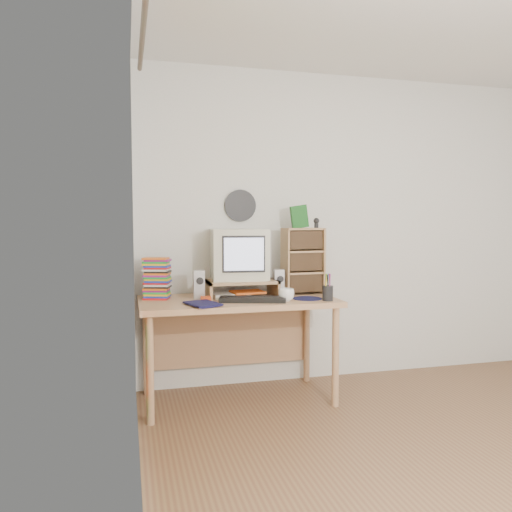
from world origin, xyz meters
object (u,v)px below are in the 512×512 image
mug (286,295)px  keyboard (253,299)px  dvd_stack (157,282)px  cd_rack (303,261)px  desk (236,315)px  diary (190,303)px  crt_monitor (239,254)px

mug → keyboard: bearing=172.3°
dvd_stack → cd_rack: cd_rack is taller
desk → keyboard: 0.28m
keyboard → diary: diary is taller
desk → mug: bearing=-39.8°
crt_monitor → dvd_stack: bearing=-172.9°
desk → mug: 0.44m
keyboard → diary: (-0.44, -0.10, 0.01)m
dvd_stack → diary: size_ratio=1.11×
keyboard → dvd_stack: dvd_stack is taller
keyboard → dvd_stack: 0.70m
keyboard → desk: bearing=124.0°
cd_rack → keyboard: bearing=-152.8°
desk → crt_monitor: (0.05, 0.09, 0.44)m
keyboard → mug: size_ratio=4.14×
desk → dvd_stack: dvd_stack is taller
mug → dvd_stack: bearing=159.8°
cd_rack → mug: 0.44m
dvd_stack → mug: size_ratio=2.21×
mug → cd_rack: bearing=53.1°
crt_monitor → mug: (0.26, -0.34, -0.27)m
cd_rack → mug: cd_rack is taller
diary → crt_monitor: bearing=25.9°
desk → keyboard: keyboard is taller
desk → diary: size_ratio=6.37×
desk → mug: (0.31, -0.26, 0.18)m
desk → keyboard: (0.07, -0.22, 0.15)m
crt_monitor → mug: crt_monitor is taller
keyboard → diary: bearing=-151.0°
dvd_stack → keyboard: bearing=-6.8°
crt_monitor → dvd_stack: (-0.61, -0.02, -0.19)m
desk → diary: (-0.37, -0.32, 0.16)m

